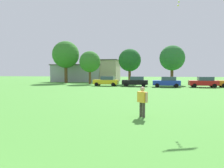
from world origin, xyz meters
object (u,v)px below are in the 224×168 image
object	(u,v)px
parked_car_black_1	(136,81)
adult_bystander	(142,99)
parked_car_red_3	(204,82)
parked_car_yellow_0	(106,81)
tree_left	(90,62)
tree_right	(130,60)
tree_far_right	(172,58)
tree_far_left	(66,55)
parked_car_blue_2	(167,82)

from	to	relation	value
parked_car_black_1	adult_bystander	bearing A→B (deg)	95.00
adult_bystander	parked_car_red_3	bearing A→B (deg)	118.40
parked_car_yellow_0	tree_left	distance (m)	8.11
tree_right	tree_far_right	distance (m)	8.37
tree_far_left	tree_far_right	xyz separation A→B (m)	(22.88, -2.24, -1.16)
parked_car_black_1	parked_car_red_3	distance (m)	10.80
tree_far_left	adult_bystander	bearing A→B (deg)	-61.45
adult_bystander	tree_far_right	distance (m)	32.28
parked_car_red_3	tree_far_left	xyz separation A→B (m)	(-27.10, 9.64, 5.44)
parked_car_red_3	tree_right	size ratio (longest dim) A/B	0.60
parked_car_black_1	tree_far_left	distance (m)	19.53
adult_bystander	parked_car_red_3	world-z (taller)	parked_car_red_3
adult_bystander	parked_car_black_1	bearing A→B (deg)	142.95
parked_car_yellow_0	tree_left	xyz separation A→B (m)	(-4.62, 5.59, 3.65)
parked_car_blue_2	tree_left	bearing A→B (deg)	-24.75
parked_car_red_3	tree_right	bearing A→B (deg)	-32.33
parked_car_yellow_0	tree_far_right	world-z (taller)	tree_far_right
parked_car_red_3	tree_far_left	bearing A→B (deg)	-19.58
parked_car_red_3	tree_far_left	world-z (taller)	tree_far_left
tree_far_left	tree_left	distance (m)	7.59
parked_car_blue_2	tree_far_right	bearing A→B (deg)	-100.68
adult_bystander	tree_far_right	size ratio (longest dim) A/B	0.22
parked_car_red_3	tree_left	distance (m)	21.78
parked_car_red_3	tree_left	size ratio (longest dim) A/B	0.64
adult_bystander	parked_car_yellow_0	bearing A→B (deg)	154.19
parked_car_yellow_0	tree_far_left	world-z (taller)	tree_far_left
parked_car_blue_2	parked_car_red_3	xyz separation A→B (m)	(5.71, 0.54, 0.00)
parked_car_blue_2	parked_car_red_3	bearing A→B (deg)	-174.58
tree_far_right	parked_car_red_3	bearing A→B (deg)	-60.33
tree_far_left	tree_right	xyz separation A→B (m)	(14.53, -1.69, -1.47)
adult_bystander	parked_car_blue_2	size ratio (longest dim) A/B	0.38
adult_bystander	tree_left	bearing A→B (deg)	159.21
parked_car_yellow_0	tree_far_left	distance (m)	15.32
adult_bystander	parked_car_red_3	xyz separation A→B (m)	(8.63, 24.30, -0.12)
tree_far_left	parked_car_yellow_0	bearing A→B (deg)	-38.64
parked_car_red_3	parked_car_black_1	bearing A→B (deg)	-1.97
tree_left	tree_far_right	distance (m)	16.36
parked_car_blue_2	tree_right	bearing A→B (deg)	-51.11
tree_far_left	tree_far_right	size ratio (longest dim) A/B	1.23
tree_far_left	tree_far_right	bearing A→B (deg)	-5.59
parked_car_yellow_0	adult_bystander	bearing A→B (deg)	106.24
tree_left	parked_car_red_3	bearing A→B (deg)	-17.03
parked_car_yellow_0	tree_right	distance (m)	8.92
tree_right	parked_car_red_3	bearing A→B (deg)	-32.33
tree_left	tree_right	distance (m)	8.14
parked_car_black_1	parked_car_blue_2	bearing A→B (deg)	169.79
parked_car_red_3	parked_car_yellow_0	bearing A→B (deg)	-2.52
parked_car_red_3	tree_far_left	distance (m)	29.27
parked_car_yellow_0	tree_far_right	bearing A→B (deg)	-150.19
parked_car_black_1	parked_car_red_3	bearing A→B (deg)	178.03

